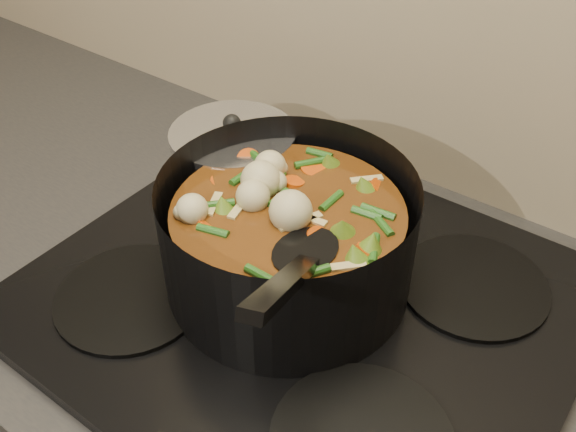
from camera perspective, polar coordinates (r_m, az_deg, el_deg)
The scene contains 3 objects.
stovetop at distance 0.78m, azimuth 1.41°, elevation -7.24°, with size 0.62×0.54×0.03m.
stockpot at distance 0.74m, azimuth 0.01°, elevation -2.05°, with size 0.33×0.39×0.22m.
saucepan at distance 0.88m, azimuth -4.77°, elevation 4.41°, with size 0.17×0.17×0.14m.
Camera 1 is at (0.30, 1.48, 1.49)m, focal length 40.00 mm.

